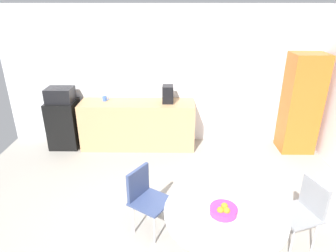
# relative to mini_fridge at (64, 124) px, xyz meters

# --- Properties ---
(ground_plane) EXTENTS (6.00, 6.00, 0.00)m
(ground_plane) POSITION_rel_mini_fridge_xyz_m (1.87, -2.65, -0.46)
(ground_plane) COLOR #9E998E
(wall_back) EXTENTS (6.00, 0.10, 2.60)m
(wall_back) POSITION_rel_mini_fridge_xyz_m (1.87, 0.35, 0.84)
(wall_back) COLOR silver
(wall_back) RESTS_ON ground_plane
(counter_block) EXTENTS (2.14, 0.60, 0.90)m
(counter_block) POSITION_rel_mini_fridge_xyz_m (1.42, 0.00, -0.01)
(counter_block) COLOR tan
(counter_block) RESTS_ON ground_plane
(mini_fridge) EXTENTS (0.54, 0.54, 0.91)m
(mini_fridge) POSITION_rel_mini_fridge_xyz_m (0.00, 0.00, 0.00)
(mini_fridge) COLOR black
(mini_fridge) RESTS_ON ground_plane
(microwave) EXTENTS (0.48, 0.38, 0.26)m
(microwave) POSITION_rel_mini_fridge_xyz_m (0.00, 0.00, 0.59)
(microwave) COLOR black
(microwave) RESTS_ON mini_fridge
(locker_cabinet) EXTENTS (0.60, 0.50, 1.83)m
(locker_cabinet) POSITION_rel_mini_fridge_xyz_m (4.42, -0.10, 0.46)
(locker_cabinet) COLOR orange
(locker_cabinet) RESTS_ON ground_plane
(round_table) EXTENTS (1.23, 1.23, 0.72)m
(round_table) POSITION_rel_mini_fridge_xyz_m (2.60, -2.84, 0.15)
(round_table) COLOR silver
(round_table) RESTS_ON ground_plane
(chair_gray) EXTENTS (0.53, 0.53, 0.83)m
(chair_gray) POSITION_rel_mini_fridge_xyz_m (3.58, -2.50, 0.07)
(chair_gray) COLOR silver
(chair_gray) RESTS_ON ground_plane
(chair_navy) EXTENTS (0.58, 0.58, 0.83)m
(chair_navy) POSITION_rel_mini_fridge_xyz_m (1.74, -2.27, 0.07)
(chair_navy) COLOR silver
(chair_navy) RESTS_ON ground_plane
(fruit_bowl) EXTENTS (0.27, 0.27, 0.11)m
(fruit_bowl) POSITION_rel_mini_fridge_xyz_m (2.58, -2.87, 0.31)
(fruit_bowl) COLOR #D8338C
(fruit_bowl) RESTS_ON round_table
(mug_white) EXTENTS (0.13, 0.08, 0.09)m
(mug_white) POSITION_rel_mini_fridge_xyz_m (0.81, 0.08, 0.49)
(mug_white) COLOR #3F66BF
(mug_white) RESTS_ON counter_block
(coffee_maker) EXTENTS (0.20, 0.24, 0.32)m
(coffee_maker) POSITION_rel_mini_fridge_xyz_m (2.00, 0.00, 0.60)
(coffee_maker) COLOR black
(coffee_maker) RESTS_ON counter_block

